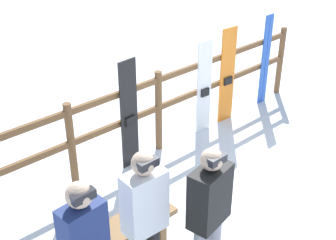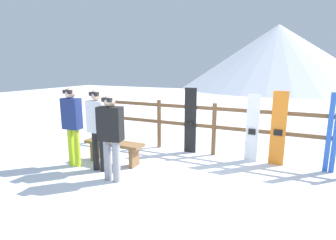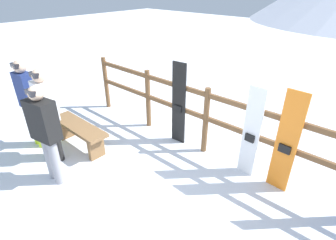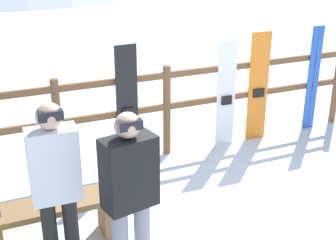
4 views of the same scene
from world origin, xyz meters
The scene contains 9 objects.
ground_plane centered at (0.00, 0.00, 0.00)m, with size 40.00×40.00×0.00m, color white.
fence centered at (0.00, 1.95, 0.72)m, with size 5.76×0.10×1.22m.
bench centered at (-1.77, 0.54, 0.34)m, with size 1.33×0.36×0.47m.
person_navy centered at (-2.42, 0.05, 0.96)m, with size 0.39×0.23×1.62m.
person_white centered at (-1.78, 0.07, 0.94)m, with size 0.40×0.23×1.61m.
person_black centered at (-1.26, -0.22, 0.89)m, with size 0.46×0.31×1.55m.
snowboard_black_stripe centered at (-0.56, 1.89, 0.77)m, with size 0.28×0.07×1.55m.
snowboard_white centered at (0.85, 1.89, 0.73)m, with size 0.27×0.07×1.47m.
snowboard_orange centered at (1.36, 1.89, 0.77)m, with size 0.30×0.07×1.55m.
Camera 3 is at (2.15, -1.44, 2.76)m, focal length 28.00 mm.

